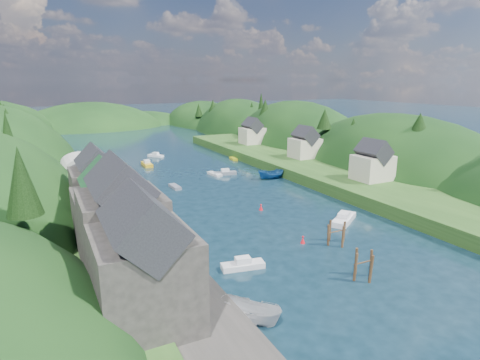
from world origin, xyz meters
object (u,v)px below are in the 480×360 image
piling_cluster_far (336,235)px  channel_buoy_far (261,207)px  piling_cluster_near (363,267)px  channel_buoy_near (303,240)px

piling_cluster_far → channel_buoy_far: 17.70m
piling_cluster_near → channel_buoy_far: bearing=86.0°
piling_cluster_far → channel_buoy_near: 4.64m
piling_cluster_near → piling_cluster_far: 10.09m
piling_cluster_far → channel_buoy_far: bearing=96.5°
piling_cluster_near → channel_buoy_far: piling_cluster_near is taller
piling_cluster_near → piling_cluster_far: piling_cluster_near is taller
piling_cluster_near → channel_buoy_near: piling_cluster_near is taller
piling_cluster_near → channel_buoy_near: bearing=91.0°
channel_buoy_far → piling_cluster_near: bearing=-94.0°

